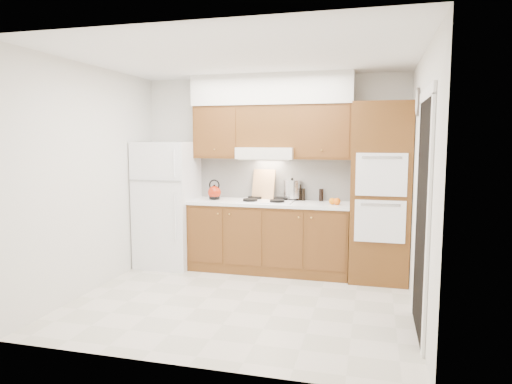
# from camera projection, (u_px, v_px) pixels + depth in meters

# --- Properties ---
(floor) EXTENTS (3.60, 3.60, 0.00)m
(floor) POSITION_uv_depth(u_px,v_px,m) (242.00, 301.00, 4.99)
(floor) COLOR beige
(floor) RESTS_ON ground
(ceiling) EXTENTS (3.60, 3.60, 0.00)m
(ceiling) POSITION_uv_depth(u_px,v_px,m) (241.00, 57.00, 4.69)
(ceiling) COLOR white
(ceiling) RESTS_ON wall_back
(wall_back) EXTENTS (3.60, 0.02, 2.60)m
(wall_back) POSITION_uv_depth(u_px,v_px,m) (272.00, 173.00, 6.28)
(wall_back) COLOR silver
(wall_back) RESTS_ON floor
(wall_left) EXTENTS (0.02, 3.00, 2.60)m
(wall_left) POSITION_uv_depth(u_px,v_px,m) (93.00, 179.00, 5.29)
(wall_left) COLOR silver
(wall_left) RESTS_ON floor
(wall_right) EXTENTS (0.02, 3.00, 2.60)m
(wall_right) POSITION_uv_depth(u_px,v_px,m) (421.00, 187.00, 4.39)
(wall_right) COLOR silver
(wall_right) RESTS_ON floor
(fridge) EXTENTS (0.75, 0.72, 1.72)m
(fridge) POSITION_uv_depth(u_px,v_px,m) (168.00, 204.00, 6.33)
(fridge) COLOR white
(fridge) RESTS_ON floor
(base_cabinets) EXTENTS (2.11, 0.60, 0.90)m
(base_cabinets) POSITION_uv_depth(u_px,v_px,m) (269.00, 238.00, 6.08)
(base_cabinets) COLOR brown
(base_cabinets) RESTS_ON floor
(countertop) EXTENTS (2.13, 0.62, 0.04)m
(countertop) POSITION_uv_depth(u_px,v_px,m) (269.00, 203.00, 6.02)
(countertop) COLOR white
(countertop) RESTS_ON base_cabinets
(backsplash) EXTENTS (2.11, 0.03, 0.56)m
(backsplash) POSITION_uv_depth(u_px,v_px,m) (274.00, 178.00, 6.27)
(backsplash) COLOR white
(backsplash) RESTS_ON countertop
(oven_cabinet) EXTENTS (0.70, 0.65, 2.20)m
(oven_cabinet) POSITION_uv_depth(u_px,v_px,m) (380.00, 193.00, 5.63)
(oven_cabinet) COLOR brown
(oven_cabinet) RESTS_ON floor
(upper_cab_left) EXTENTS (0.63, 0.33, 0.70)m
(upper_cab_left) POSITION_uv_depth(u_px,v_px,m) (219.00, 132.00, 6.23)
(upper_cab_left) COLOR brown
(upper_cab_left) RESTS_ON wall_back
(upper_cab_right) EXTENTS (0.73, 0.33, 0.70)m
(upper_cab_right) POSITION_uv_depth(u_px,v_px,m) (324.00, 132.00, 5.88)
(upper_cab_right) COLOR brown
(upper_cab_right) RESTS_ON wall_back
(range_hood) EXTENTS (0.75, 0.45, 0.15)m
(range_hood) POSITION_uv_depth(u_px,v_px,m) (267.00, 153.00, 6.04)
(range_hood) COLOR silver
(range_hood) RESTS_ON wall_back
(upper_cab_over_hood) EXTENTS (0.75, 0.33, 0.55)m
(upper_cab_over_hood) POSITION_uv_depth(u_px,v_px,m) (268.00, 127.00, 6.05)
(upper_cab_over_hood) COLOR brown
(upper_cab_over_hood) RESTS_ON range_hood
(soffit) EXTENTS (2.13, 0.36, 0.40)m
(soffit) POSITION_uv_depth(u_px,v_px,m) (272.00, 90.00, 5.97)
(soffit) COLOR silver
(soffit) RESTS_ON wall_back
(cooktop) EXTENTS (0.74, 0.50, 0.01)m
(cooktop) POSITION_uv_depth(u_px,v_px,m) (266.00, 201.00, 6.05)
(cooktop) COLOR white
(cooktop) RESTS_ON countertop
(doorway) EXTENTS (0.02, 0.90, 2.10)m
(doorway) POSITION_uv_depth(u_px,v_px,m) (422.00, 219.00, 4.08)
(doorway) COLOR black
(doorway) RESTS_ON floor
(wall_clock) EXTENTS (0.02, 0.30, 0.30)m
(wall_clock) POSITION_uv_depth(u_px,v_px,m) (418.00, 102.00, 4.82)
(wall_clock) COLOR #3F3833
(wall_clock) RESTS_ON wall_right
(kettle) EXTENTS (0.22, 0.22, 0.18)m
(kettle) POSITION_uv_depth(u_px,v_px,m) (214.00, 192.00, 6.19)
(kettle) COLOR #99200B
(kettle) RESTS_ON countertop
(cutting_board) EXTENTS (0.33, 0.15, 0.42)m
(cutting_board) POSITION_uv_depth(u_px,v_px,m) (264.00, 185.00, 6.21)
(cutting_board) COLOR tan
(cutting_board) RESTS_ON countertop
(stock_pot) EXTENTS (0.27, 0.27, 0.23)m
(stock_pot) POSITION_uv_depth(u_px,v_px,m) (292.00, 189.00, 6.14)
(stock_pot) COLOR silver
(stock_pot) RESTS_ON cooktop
(condiment_a) EXTENTS (0.06, 0.06, 0.22)m
(condiment_a) POSITION_uv_depth(u_px,v_px,m) (299.00, 192.00, 6.12)
(condiment_a) COLOR black
(condiment_a) RESTS_ON countertop
(condiment_b) EXTENTS (0.06, 0.06, 0.16)m
(condiment_b) POSITION_uv_depth(u_px,v_px,m) (303.00, 194.00, 6.11)
(condiment_b) COLOR black
(condiment_b) RESTS_ON countertop
(condiment_c) EXTENTS (0.07, 0.07, 0.16)m
(condiment_c) POSITION_uv_depth(u_px,v_px,m) (321.00, 195.00, 6.04)
(condiment_c) COLOR black
(condiment_c) RESTS_ON countertop
(orange_near) EXTENTS (0.10, 0.10, 0.08)m
(orange_near) POSITION_uv_depth(u_px,v_px,m) (332.00, 201.00, 5.74)
(orange_near) COLOR orange
(orange_near) RESTS_ON countertop
(orange_far) EXTENTS (0.10, 0.10, 0.09)m
(orange_far) POSITION_uv_depth(u_px,v_px,m) (337.00, 201.00, 5.70)
(orange_far) COLOR orange
(orange_far) RESTS_ON countertop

